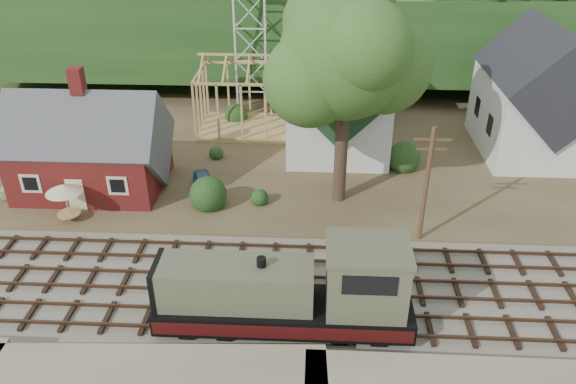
{
  "coord_description": "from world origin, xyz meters",
  "views": [
    {
      "loc": [
        0.16,
        -24.89,
        20.59
      ],
      "look_at": [
        -1.43,
        6.0,
        3.0
      ],
      "focal_mm": 35.0,
      "sensor_mm": 36.0,
      "label": 1
    }
  ],
  "objects_px": {
    "locomotive": "(293,294)",
    "car_blue": "(203,181)",
    "car_green": "(29,188)",
    "patio_set": "(64,190)"
  },
  "relations": [
    {
      "from": "locomotive",
      "to": "car_green",
      "type": "relative_size",
      "value": 3.42
    },
    {
      "from": "locomotive",
      "to": "patio_set",
      "type": "distance_m",
      "value": 18.0
    },
    {
      "from": "car_green",
      "to": "locomotive",
      "type": "bearing_deg",
      "value": -135.13
    },
    {
      "from": "car_blue",
      "to": "patio_set",
      "type": "relative_size",
      "value": 1.21
    },
    {
      "from": "car_green",
      "to": "patio_set",
      "type": "height_order",
      "value": "patio_set"
    },
    {
      "from": "locomotive",
      "to": "patio_set",
      "type": "bearing_deg",
      "value": 149.09
    },
    {
      "from": "locomotive",
      "to": "car_blue",
      "type": "relative_size",
      "value": 3.99
    },
    {
      "from": "locomotive",
      "to": "patio_set",
      "type": "relative_size",
      "value": 4.82
    },
    {
      "from": "locomotive",
      "to": "car_blue",
      "type": "height_order",
      "value": "locomotive"
    },
    {
      "from": "car_blue",
      "to": "patio_set",
      "type": "bearing_deg",
      "value": -166.86
    }
  ]
}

